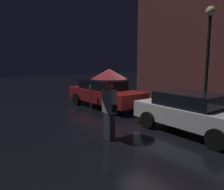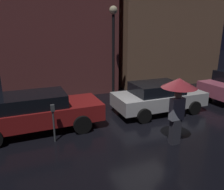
% 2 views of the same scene
% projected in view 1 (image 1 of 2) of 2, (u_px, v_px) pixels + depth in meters
% --- Properties ---
extents(ground_plane, '(60.00, 60.00, 0.00)m').
position_uv_depth(ground_plane, '(138.00, 130.00, 7.61)').
color(ground_plane, black).
extents(building_facade_left, '(6.17, 3.00, 9.38)m').
position_uv_depth(building_facade_left, '(194.00, 21.00, 12.51)').
color(building_facade_left, brown).
rests_on(building_facade_left, ground).
extents(parked_car_red, '(4.64, 1.92, 1.39)m').
position_uv_depth(parked_car_red, '(104.00, 93.00, 11.40)').
color(parked_car_red, maroon).
rests_on(parked_car_red, ground).
extents(parked_car_white, '(4.05, 1.95, 1.34)m').
position_uv_depth(parked_car_white, '(193.00, 112.00, 7.35)').
color(parked_car_white, silver).
rests_on(parked_car_white, ground).
extents(pedestrian_with_umbrella, '(1.07, 1.07, 2.17)m').
position_uv_depth(pedestrian_with_umbrella, '(109.00, 85.00, 6.46)').
color(pedestrian_with_umbrella, '#383842').
rests_on(pedestrian_with_umbrella, ground).
extents(parking_meter, '(0.12, 0.10, 1.28)m').
position_uv_depth(parking_meter, '(91.00, 95.00, 10.35)').
color(parking_meter, '#4C5154').
rests_on(parking_meter, ground).
extents(street_lamp_near, '(0.41, 0.41, 4.68)m').
position_uv_depth(street_lamp_near, '(209.00, 43.00, 9.41)').
color(street_lamp_near, black).
rests_on(street_lamp_near, ground).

